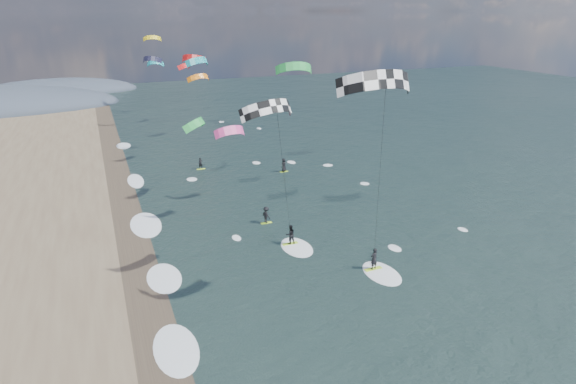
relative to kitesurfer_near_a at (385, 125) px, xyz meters
name	(u,v)px	position (x,y,z in m)	size (l,w,h in m)	color
ground	(379,365)	(-2.46, -4.93, -13.33)	(260.00, 260.00, 0.00)	black
wet_sand_strip	(151,317)	(-14.46, 5.07, -13.32)	(3.00, 240.00, 0.00)	#382D23
kitesurfer_near_a	(385,125)	(0.00, 0.00, 0.00)	(7.94, 8.49, 17.11)	#B5EA29
kitesurfer_near_b	(283,155)	(-3.73, 7.46, -3.50)	(7.25, 8.68, 14.80)	#B5EA29
far_kitesurfers	(263,186)	(0.71, 24.91, -12.44)	(10.97, 20.59, 1.82)	#B5EA29
bg_kite_field	(187,67)	(-2.54, 49.18, -1.28)	(12.46, 66.94, 7.30)	green
shoreline_surf	(159,281)	(-13.26, 9.82, -13.33)	(2.40, 79.40, 0.11)	white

